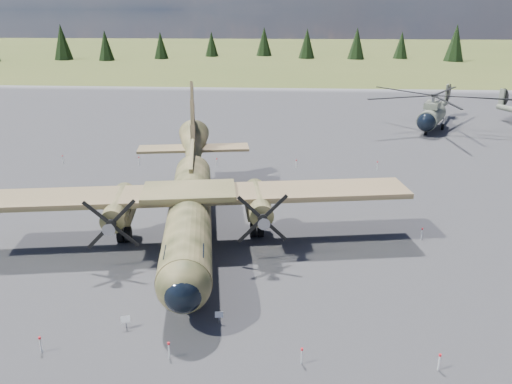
{
  "coord_description": "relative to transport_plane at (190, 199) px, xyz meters",
  "views": [
    {
      "loc": [
        7.2,
        -31.92,
        14.95
      ],
      "look_at": [
        4.91,
        2.0,
        2.48
      ],
      "focal_mm": 35.0,
      "sensor_mm": 36.0,
      "label": 1
    }
  ],
  "objects": [
    {
      "name": "ground",
      "position": [
        -0.56,
        0.46,
        -2.78
      ],
      "size": [
        500.0,
        500.0,
        0.0
      ],
      "primitive_type": "plane",
      "color": "#4F5325",
      "rests_on": "ground"
    },
    {
      "name": "apron",
      "position": [
        -0.56,
        10.46,
        -2.78
      ],
      "size": [
        120.0,
        120.0,
        0.04
      ],
      "primitive_type": "cube",
      "color": "slate",
      "rests_on": "ground"
    },
    {
      "name": "transport_plane",
      "position": [
        0.0,
        0.0,
        0.0
      ],
      "size": [
        29.42,
        26.51,
        9.69
      ],
      "rotation": [
        0.0,
        0.0,
        0.16
      ],
      "color": "#35381E",
      "rests_on": "ground"
    },
    {
      "name": "helicopter_near",
      "position": [
        25.15,
        34.17,
        0.61
      ],
      "size": [
        24.92,
        24.92,
        4.78
      ],
      "rotation": [
        0.0,
        0.0,
        -0.43
      ],
      "color": "slate",
      "rests_on": "ground"
    },
    {
      "name": "info_placard_left",
      "position": [
        -1.22,
        -10.97,
        -2.32
      ],
      "size": [
        0.48,
        0.32,
        0.7
      ],
      "rotation": [
        0.0,
        0.0,
        0.33
      ],
      "color": "gray",
      "rests_on": "ground"
    },
    {
      "name": "info_placard_right",
      "position": [
        3.34,
        -10.2,
        -2.35
      ],
      "size": [
        0.43,
        0.2,
        0.66
      ],
      "rotation": [
        0.0,
        0.0,
        0.06
      ],
      "color": "gray",
      "rests_on": "ground"
    },
    {
      "name": "barrier_fence",
      "position": [
        -1.02,
        0.38,
        -2.28
      ],
      "size": [
        33.12,
        29.62,
        0.85
      ],
      "color": "silver",
      "rests_on": "ground"
    },
    {
      "name": "treeline",
      "position": [
        -4.48,
        1.13,
        2.02
      ],
      "size": [
        301.64,
        295.98,
        10.96
      ],
      "color": "black",
      "rests_on": "ground"
    }
  ]
}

